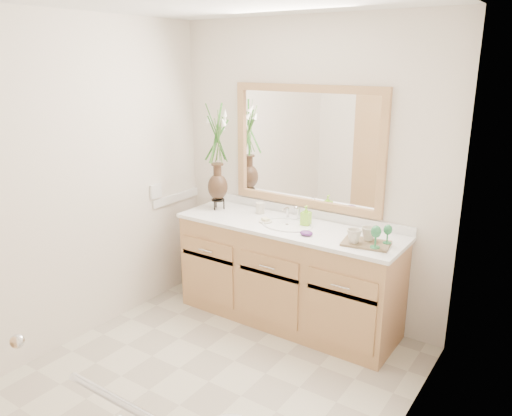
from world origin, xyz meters
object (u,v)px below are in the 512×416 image
Objects in this scene: flower_vase at (217,144)px; soap_bottle at (306,216)px; tray at (366,243)px; tumbler at (260,208)px.

soap_bottle is at bearing 3.17° from flower_vase.
flower_vase is 1.51m from tray.
tray is (0.56, -0.15, -0.06)m from soap_bottle.
tumbler is at bearing 14.19° from flower_vase.
soap_bottle is 0.58m from tray.
tumbler is (0.37, 0.09, -0.52)m from flower_vase.
flower_vase is at bearing -165.81° from tumbler.
soap_bottle reaches higher than tumbler.
tumbler is 1.04m from tray.
soap_bottle is at bearing -5.98° from tumbler.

